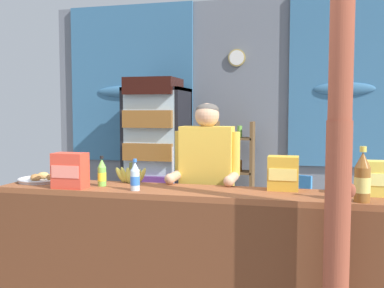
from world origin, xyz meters
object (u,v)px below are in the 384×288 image
(plastic_lawn_chair, at_px, (296,208))
(snack_box_instant_noodle, at_px, (377,178))
(stall_counter, at_px, (186,248))
(snack_box_crackers, at_px, (70,171))
(banana_bunch, at_px, (131,175))
(soda_bottle_iced_tea, at_px, (362,178))
(soda_bottle_lime_soda, at_px, (102,173))
(drink_fridge, at_px, (156,149))
(pastry_tray, at_px, (41,179))
(timber_post, at_px, (340,132))
(soda_bottle_water, at_px, (135,177))
(snack_box_choco_powder, at_px, (283,173))
(bottle_shelf_rack, at_px, (234,175))
(shopkeeper, at_px, (207,176))

(plastic_lawn_chair, bearing_deg, snack_box_instant_noodle, -72.06)
(stall_counter, xyz_separation_m, snack_box_instant_noodle, (1.21, 0.17, 0.49))
(snack_box_crackers, height_order, banana_bunch, snack_box_crackers)
(soda_bottle_iced_tea, xyz_separation_m, soda_bottle_lime_soda, (-1.75, 0.15, -0.05))
(drink_fridge, height_order, snack_box_instant_noodle, drink_fridge)
(pastry_tray, distance_m, banana_bunch, 0.70)
(timber_post, height_order, soda_bottle_water, timber_post)
(soda_bottle_water, xyz_separation_m, snack_box_choco_powder, (0.98, 0.26, 0.02))
(soda_bottle_iced_tea, xyz_separation_m, pastry_tray, (-2.29, 0.21, -0.12))
(timber_post, bearing_deg, snack_box_crackers, 171.98)
(stall_counter, xyz_separation_m, pastry_tray, (-1.19, 0.15, 0.40))
(banana_bunch, bearing_deg, soda_bottle_water, -62.70)
(plastic_lawn_chair, distance_m, soda_bottle_water, 2.15)
(plastic_lawn_chair, bearing_deg, soda_bottle_water, -120.41)
(plastic_lawn_chair, height_order, snack_box_instant_noodle, snack_box_instant_noodle)
(soda_bottle_water, xyz_separation_m, pastry_tray, (-0.84, 0.17, -0.07))
(snack_box_instant_noodle, bearing_deg, soda_bottle_water, -172.95)
(soda_bottle_lime_soda, bearing_deg, timber_post, -13.48)
(bottle_shelf_rack, relative_size, snack_box_instant_noodle, 6.07)
(snack_box_choco_powder, bearing_deg, snack_box_crackers, -168.97)
(stall_counter, height_order, pastry_tray, pastry_tray)
(bottle_shelf_rack, height_order, snack_box_choco_powder, bottle_shelf_rack)
(soda_bottle_water, bearing_deg, shopkeeper, 56.41)
(bottle_shelf_rack, distance_m, banana_bunch, 2.28)
(bottle_shelf_rack, relative_size, pastry_tray, 4.02)
(shopkeeper, distance_m, banana_bunch, 0.60)
(shopkeeper, height_order, snack_box_choco_powder, shopkeeper)
(drink_fridge, bearing_deg, snack_box_choco_powder, -51.86)
(plastic_lawn_chair, distance_m, snack_box_crackers, 2.44)
(drink_fridge, xyz_separation_m, pastry_tray, (-0.21, -2.13, -0.06))
(soda_bottle_lime_soda, bearing_deg, snack_box_choco_powder, 6.75)
(shopkeeper, xyz_separation_m, snack_box_crackers, (-0.85, -0.59, 0.09))
(bottle_shelf_rack, height_order, shopkeeper, shopkeeper)
(bottle_shelf_rack, distance_m, plastic_lawn_chair, 1.06)
(stall_counter, bearing_deg, soda_bottle_lime_soda, 171.97)
(drink_fridge, relative_size, soda_bottle_water, 8.66)
(shopkeeper, bearing_deg, bottle_shelf_rack, 92.28)
(soda_bottle_lime_soda, bearing_deg, bottle_shelf_rack, 75.93)
(snack_box_choco_powder, distance_m, snack_box_instant_noodle, 0.59)
(plastic_lawn_chair, bearing_deg, snack_box_choco_powder, -92.70)
(soda_bottle_iced_tea, bearing_deg, snack_box_instant_noodle, 63.12)
(bottle_shelf_rack, relative_size, soda_bottle_iced_tea, 4.10)
(drink_fridge, xyz_separation_m, soda_bottle_iced_tea, (2.07, -2.33, 0.06))
(plastic_lawn_chair, distance_m, shopkeeper, 1.48)
(soda_bottle_iced_tea, bearing_deg, soda_bottle_lime_soda, 175.26)
(snack_box_instant_noodle, xyz_separation_m, pastry_tray, (-2.40, -0.02, -0.09))
(stall_counter, distance_m, drink_fridge, 2.52)
(bottle_shelf_rack, bearing_deg, shopkeeper, -87.72)
(pastry_tray, relative_size, banana_bunch, 1.25)
(shopkeeper, distance_m, snack_box_instant_noodle, 1.25)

